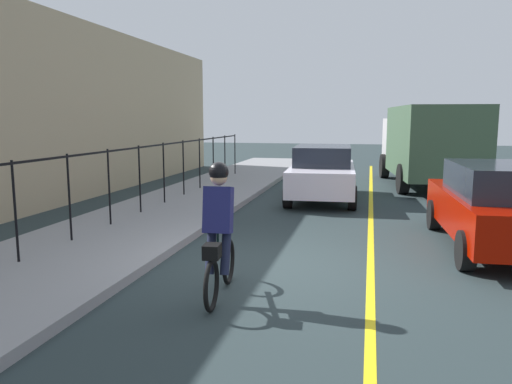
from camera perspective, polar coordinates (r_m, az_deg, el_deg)
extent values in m
plane|color=#263234|center=(8.17, 1.61, -8.48)|extent=(80.00, 80.00, 0.00)
cube|color=yellow|center=(8.03, 13.02, -8.99)|extent=(36.00, 0.12, 0.01)
cube|color=gray|center=(9.40, -19.28, -6.22)|extent=(40.00, 3.20, 0.15)
cylinder|color=black|center=(8.55, -25.91, -2.04)|extent=(0.04, 0.04, 1.60)
cylinder|color=black|center=(9.68, -20.64, -0.59)|extent=(0.04, 0.04, 1.60)
cylinder|color=black|center=(10.89, -16.51, 0.55)|extent=(0.04, 0.04, 1.60)
cylinder|color=black|center=(12.14, -13.21, 1.46)|extent=(0.04, 0.04, 1.60)
cylinder|color=black|center=(13.42, -10.53, 2.19)|extent=(0.04, 0.04, 1.60)
cylinder|color=black|center=(14.74, -8.33, 2.79)|extent=(0.04, 0.04, 1.60)
cylinder|color=black|center=(16.07, -6.49, 3.28)|extent=(0.04, 0.04, 1.60)
cylinder|color=black|center=(17.42, -4.93, 3.70)|extent=(0.04, 0.04, 1.60)
cylinder|color=black|center=(18.78, -3.59, 4.06)|extent=(0.04, 0.04, 1.60)
cylinder|color=black|center=(20.15, -2.43, 4.36)|extent=(0.04, 0.04, 1.60)
cube|color=black|center=(10.20, -18.65, 4.18)|extent=(21.42, 0.04, 0.04)
torus|color=black|center=(7.26, -3.17, -7.97)|extent=(0.66, 0.11, 0.66)
torus|color=black|center=(6.28, -5.14, -10.63)|extent=(0.66, 0.11, 0.66)
cube|color=black|center=(6.69, -4.10, -7.16)|extent=(0.93, 0.11, 0.24)
cylinder|color=black|center=(6.51, -4.41, -6.24)|extent=(0.03, 0.03, 0.35)
cube|color=navy|center=(6.46, -4.35, -2.05)|extent=(0.37, 0.39, 0.63)
sphere|color=tan|center=(6.44, -4.30, 1.71)|extent=(0.22, 0.22, 0.22)
sphere|color=black|center=(6.44, -4.30, 2.32)|extent=(0.26, 0.26, 0.26)
cylinder|color=#191E38|center=(6.58, -5.20, -6.56)|extent=(0.34, 0.15, 0.65)
cylinder|color=#191E38|center=(6.53, -3.48, -6.64)|extent=(0.34, 0.15, 0.65)
cube|color=black|center=(6.20, -5.08, -6.81)|extent=(0.25, 0.22, 0.18)
cube|color=#970D00|center=(10.07, 25.98, -2.19)|extent=(4.47, 1.98, 0.70)
cube|color=#1E232D|center=(9.80, 26.52, 1.23)|extent=(2.53, 1.69, 0.56)
cylinder|color=black|center=(11.39, 19.76, -2.48)|extent=(0.65, 0.25, 0.64)
cylinder|color=black|center=(8.52, 22.94, -6.22)|extent=(0.65, 0.25, 0.64)
cube|color=white|center=(14.68, 7.62, 1.68)|extent=(4.49, 2.04, 0.70)
cube|color=#1E232D|center=(14.81, 7.69, 4.19)|extent=(2.55, 1.72, 0.56)
cylinder|color=black|center=(13.23, 11.00, -0.67)|extent=(0.65, 0.25, 0.64)
cylinder|color=black|center=(13.30, 3.67, -0.48)|extent=(0.65, 0.25, 0.64)
cylinder|color=black|center=(16.20, 10.81, 0.98)|extent=(0.65, 0.25, 0.64)
cylinder|color=black|center=(16.25, 4.81, 1.13)|extent=(0.65, 0.25, 0.64)
cube|color=#3C583D|center=(17.61, 19.70, 5.51)|extent=(4.99, 2.90, 2.30)
cube|color=silver|center=(20.96, 17.61, 5.45)|extent=(2.05, 2.39, 1.90)
cylinder|color=black|center=(20.71, 14.52, 2.91)|extent=(0.99, 0.40, 0.96)
cylinder|color=black|center=(21.13, 20.55, 2.74)|extent=(0.99, 0.40, 0.96)
cylinder|color=black|center=(16.44, 16.51, 1.46)|extent=(0.99, 0.40, 0.96)
cylinder|color=black|center=(16.97, 23.99, 1.28)|extent=(0.99, 0.40, 0.96)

